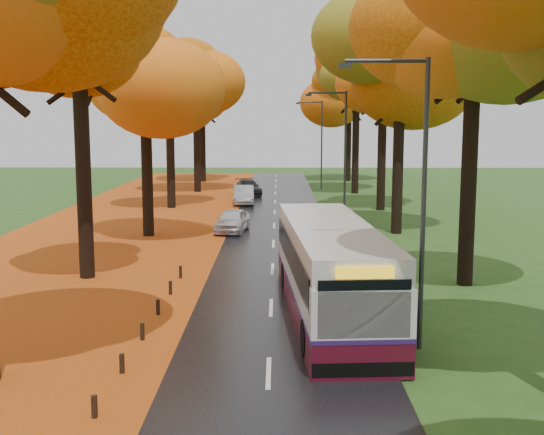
{
  "coord_description": "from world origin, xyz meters",
  "views": [
    {
      "loc": [
        0.24,
        -10.42,
        6.37
      ],
      "look_at": [
        0.0,
        15.66,
        2.6
      ],
      "focal_mm": 45.0,
      "sensor_mm": 36.0,
      "label": 1
    }
  ],
  "objects_px": {
    "car_white": "(232,220)",
    "streetlamp_far": "(319,138)",
    "streetlamp_near": "(415,181)",
    "car_silver": "(244,195)",
    "car_dark": "(248,188)",
    "bus": "(330,268)",
    "streetlamp_mid": "(341,148)"
  },
  "relations": [
    {
      "from": "car_white",
      "to": "streetlamp_near",
      "type": "bearing_deg",
      "value": -63.86
    },
    {
      "from": "bus",
      "to": "car_white",
      "type": "height_order",
      "value": "bus"
    },
    {
      "from": "streetlamp_near",
      "to": "car_white",
      "type": "distance_m",
      "value": 21.04
    },
    {
      "from": "car_white",
      "to": "streetlamp_far",
      "type": "bearing_deg",
      "value": 83.88
    },
    {
      "from": "streetlamp_near",
      "to": "bus",
      "type": "relative_size",
      "value": 0.7
    },
    {
      "from": "streetlamp_near",
      "to": "car_white",
      "type": "relative_size",
      "value": 2.09
    },
    {
      "from": "streetlamp_near",
      "to": "bus",
      "type": "xyz_separation_m",
      "value": [
        -2.02,
        3.1,
        -3.11
      ]
    },
    {
      "from": "streetlamp_mid",
      "to": "streetlamp_far",
      "type": "xyz_separation_m",
      "value": [
        0.0,
        22.0,
        0.0
      ]
    },
    {
      "from": "bus",
      "to": "car_dark",
      "type": "height_order",
      "value": "bus"
    },
    {
      "from": "bus",
      "to": "car_silver",
      "type": "xyz_separation_m",
      "value": [
        -4.28,
        29.34,
        -0.87
      ]
    },
    {
      "from": "streetlamp_far",
      "to": "car_dark",
      "type": "distance_m",
      "value": 9.27
    },
    {
      "from": "streetlamp_far",
      "to": "car_white",
      "type": "xyz_separation_m",
      "value": [
        -6.3,
        -24.33,
        -4.02
      ]
    },
    {
      "from": "streetlamp_near",
      "to": "streetlamp_far",
      "type": "xyz_separation_m",
      "value": [
        0.0,
        44.0,
        0.0
      ]
    },
    {
      "from": "car_silver",
      "to": "car_dark",
      "type": "height_order",
      "value": "car_silver"
    },
    {
      "from": "bus",
      "to": "car_white",
      "type": "relative_size",
      "value": 3.0
    },
    {
      "from": "bus",
      "to": "car_dark",
      "type": "relative_size",
      "value": 2.6
    },
    {
      "from": "streetlamp_near",
      "to": "streetlamp_far",
      "type": "relative_size",
      "value": 1.0
    },
    {
      "from": "streetlamp_far",
      "to": "car_silver",
      "type": "relative_size",
      "value": 1.9
    },
    {
      "from": "streetlamp_near",
      "to": "streetlamp_far",
      "type": "height_order",
      "value": "same"
    },
    {
      "from": "bus",
      "to": "car_silver",
      "type": "distance_m",
      "value": 29.66
    },
    {
      "from": "bus",
      "to": "car_white",
      "type": "bearing_deg",
      "value": 100.56
    },
    {
      "from": "streetlamp_far",
      "to": "car_white",
      "type": "height_order",
      "value": "streetlamp_far"
    },
    {
      "from": "streetlamp_far",
      "to": "bus",
      "type": "relative_size",
      "value": 0.7
    },
    {
      "from": "bus",
      "to": "streetlamp_mid",
      "type": "bearing_deg",
      "value": 79.99
    },
    {
      "from": "streetlamp_near",
      "to": "streetlamp_far",
      "type": "bearing_deg",
      "value": 90.0
    },
    {
      "from": "car_white",
      "to": "car_dark",
      "type": "distance_m",
      "value": 18.78
    },
    {
      "from": "streetlamp_far",
      "to": "streetlamp_near",
      "type": "bearing_deg",
      "value": -90.0
    },
    {
      "from": "bus",
      "to": "car_dark",
      "type": "distance_m",
      "value": 35.61
    },
    {
      "from": "streetlamp_near",
      "to": "streetlamp_mid",
      "type": "distance_m",
      "value": 22.0
    },
    {
      "from": "streetlamp_near",
      "to": "bus",
      "type": "height_order",
      "value": "streetlamp_near"
    },
    {
      "from": "car_white",
      "to": "car_silver",
      "type": "bearing_deg",
      "value": 98.39
    },
    {
      "from": "streetlamp_near",
      "to": "car_dark",
      "type": "height_order",
      "value": "streetlamp_near"
    }
  ]
}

